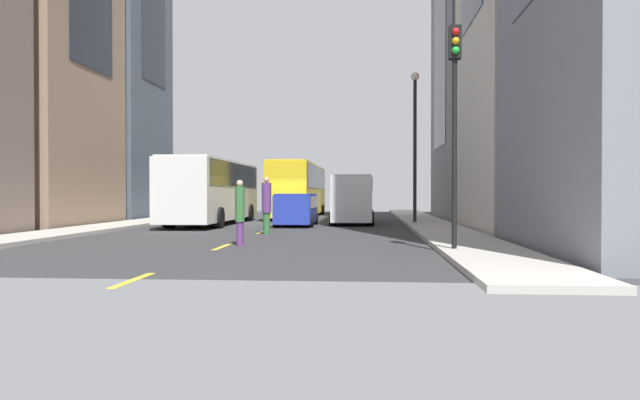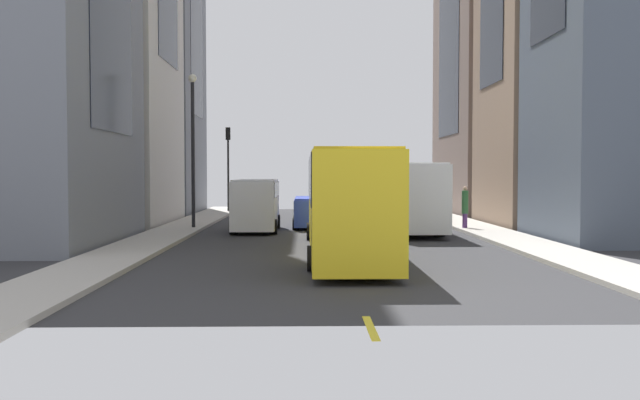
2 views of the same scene
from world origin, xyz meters
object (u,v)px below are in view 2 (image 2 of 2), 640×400
at_px(streetcar_yellow, 344,194).
at_px(delivery_van_white, 256,201).
at_px(pedestrian_crossing_near, 317,199).
at_px(city_bus_white, 402,191).
at_px(pedestrian_waiting_curb, 318,200).
at_px(car_blue_0, 311,210).
at_px(pedestrian_walking_far, 465,206).
at_px(traffic_light_near_corner, 228,153).

relative_size(streetcar_yellow, delivery_van_white, 2.67).
bearing_deg(pedestrian_crossing_near, city_bus_white, 100.75).
xyz_separation_m(city_bus_white, pedestrian_waiting_curb, (4.14, -7.44, -0.79)).
bearing_deg(delivery_van_white, car_blue_0, -143.67).
relative_size(car_blue_0, pedestrian_crossing_near, 2.13).
distance_m(car_blue_0, pedestrian_waiting_curb, 6.10).
distance_m(delivery_van_white, pedestrian_walking_far, 10.51).
bearing_deg(delivery_van_white, pedestrian_crossing_near, -103.80).
distance_m(pedestrian_waiting_curb, traffic_light_near_corner, 10.24).
xyz_separation_m(streetcar_yellow, pedestrian_waiting_curb, (0.59, -17.23, -0.91)).
bearing_deg(pedestrian_crossing_near, traffic_light_near_corner, -26.30).
xyz_separation_m(pedestrian_waiting_curb, traffic_light_near_corner, (6.42, -7.34, 3.13)).
height_order(streetcar_yellow, pedestrian_walking_far, streetcar_yellow).
relative_size(city_bus_white, traffic_light_near_corner, 1.95).
bearing_deg(pedestrian_walking_far, streetcar_yellow, -127.72).
distance_m(pedestrian_waiting_curb, pedestrian_crossing_near, 5.16).
distance_m(delivery_van_white, pedestrian_waiting_curb, 8.75).
distance_m(car_blue_0, pedestrian_crossing_near, 11.24).
height_order(pedestrian_waiting_curb, pedestrian_crossing_near, pedestrian_waiting_curb).
xyz_separation_m(city_bus_white, traffic_light_near_corner, (10.55, -14.78, 2.34)).
relative_size(pedestrian_waiting_curb, pedestrian_crossing_near, 1.11).
distance_m(delivery_van_white, traffic_light_near_corner, 16.02).
distance_m(car_blue_0, traffic_light_near_corner, 15.04).
bearing_deg(pedestrian_walking_far, traffic_light_near_corner, 129.69).
relative_size(streetcar_yellow, pedestrian_waiting_curb, 6.49).
bearing_deg(car_blue_0, pedestrian_waiting_curb, -94.72).
bearing_deg(streetcar_yellow, delivery_van_white, -67.05).
relative_size(delivery_van_white, pedestrian_crossing_near, 2.70).
bearing_deg(pedestrian_waiting_curb, city_bus_white, 99.69).
bearing_deg(streetcar_yellow, pedestrian_walking_far, -125.73).
distance_m(city_bus_white, pedestrian_walking_far, 3.23).
relative_size(pedestrian_waiting_curb, traffic_light_near_corner, 0.38).
relative_size(city_bus_white, delivery_van_white, 2.11).
bearing_deg(pedestrian_crossing_near, pedestrian_waiting_curb, 82.67).
relative_size(city_bus_white, pedestrian_waiting_curb, 5.13).
distance_m(city_bus_white, pedestrian_crossing_near, 13.30).
bearing_deg(car_blue_0, delivery_van_white, 36.33).
height_order(city_bus_white, pedestrian_walking_far, city_bus_white).
height_order(delivery_van_white, pedestrian_walking_far, delivery_van_white).
xyz_separation_m(delivery_van_white, pedestrian_walking_far, (-10.50, -0.12, -0.26)).
height_order(delivery_van_white, pedestrian_crossing_near, delivery_van_white).
height_order(delivery_van_white, car_blue_0, delivery_van_white).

